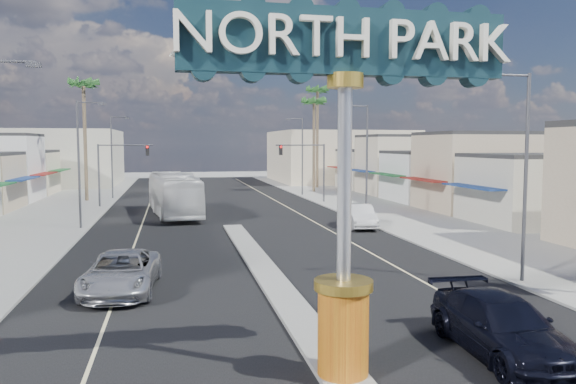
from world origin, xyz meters
name	(u,v)px	position (x,y,z in m)	size (l,w,h in m)	color
ground	(231,225)	(0.00, 30.00, 0.00)	(160.00, 160.00, 0.00)	gray
road	(231,225)	(0.00, 30.00, 0.01)	(20.00, 120.00, 0.01)	black
median_island	(266,272)	(0.00, 14.00, 0.08)	(1.30, 30.00, 0.16)	gray
sidewalk_left	(29,230)	(-14.00, 30.00, 0.06)	(8.00, 120.00, 0.12)	gray
sidewalk_right	(407,219)	(14.00, 30.00, 0.06)	(8.00, 120.00, 0.12)	gray
storefront_row_right	(446,173)	(24.00, 43.00, 3.00)	(12.00, 42.00, 6.00)	#B7B29E
backdrop_far_left	(46,158)	(-22.00, 75.00, 4.00)	(20.00, 20.00, 8.00)	#B7B29E
backdrop_far_right	(339,156)	(22.00, 75.00, 4.00)	(20.00, 20.00, 8.00)	beige
gateway_sign	(345,148)	(0.00, 1.98, 5.93)	(8.20, 1.50, 9.15)	#BF400E
traffic_signal_left	(119,162)	(-9.18, 43.99, 4.27)	(5.09, 0.45, 6.00)	#47474C
traffic_signal_right	(307,161)	(9.18, 43.99, 4.27)	(5.09, 0.45, 6.00)	#47474C
streetlight_l_mid	(81,158)	(-10.43, 30.00, 5.07)	(2.03, 0.22, 9.00)	#47474C
streetlight_l_far	(113,153)	(-10.43, 52.00, 5.07)	(2.03, 0.22, 9.00)	#47474C
streetlight_r_near	(523,167)	(10.43, 10.00, 5.07)	(2.03, 0.22, 9.00)	#47474C
streetlight_r_mid	(365,156)	(10.43, 30.00, 5.07)	(2.03, 0.22, 9.00)	#47474C
streetlight_r_far	(301,152)	(10.43, 52.00, 5.07)	(2.03, 0.22, 9.00)	#47474C
palm_left_far	(84,90)	(-13.00, 50.00, 11.50)	(2.60, 2.60, 13.10)	brown
palm_right_mid	(314,106)	(13.00, 56.00, 10.60)	(2.60, 2.60, 12.10)	brown
palm_right_far	(318,96)	(15.00, 62.00, 12.39)	(2.60, 2.60, 14.10)	brown
suv_left	(121,272)	(-6.30, 11.98, 0.82)	(2.73, 5.91, 1.64)	#B2B3B7
suv_right	(502,326)	(4.96, 2.71, 0.84)	(2.35, 5.78, 1.68)	black
car_parked_right	(360,216)	(9.00, 26.87, 0.83)	(1.75, 5.03, 1.66)	silver
city_bus	(174,194)	(-4.11, 36.58, 1.80)	(3.02, 12.91, 3.60)	silver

